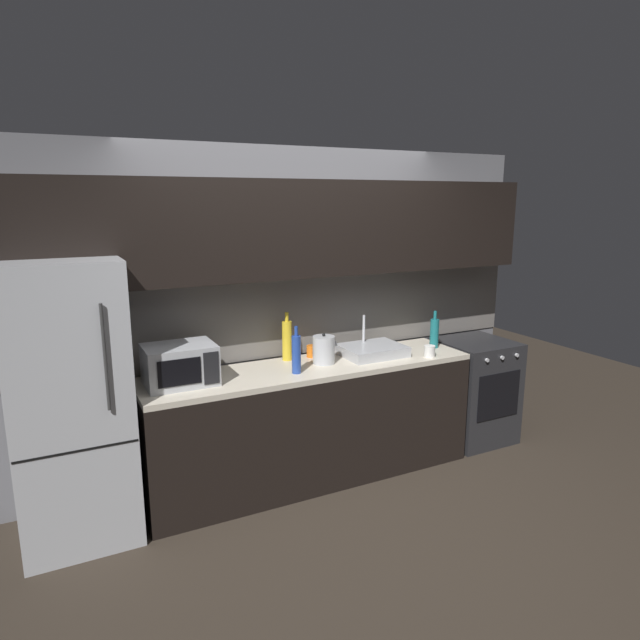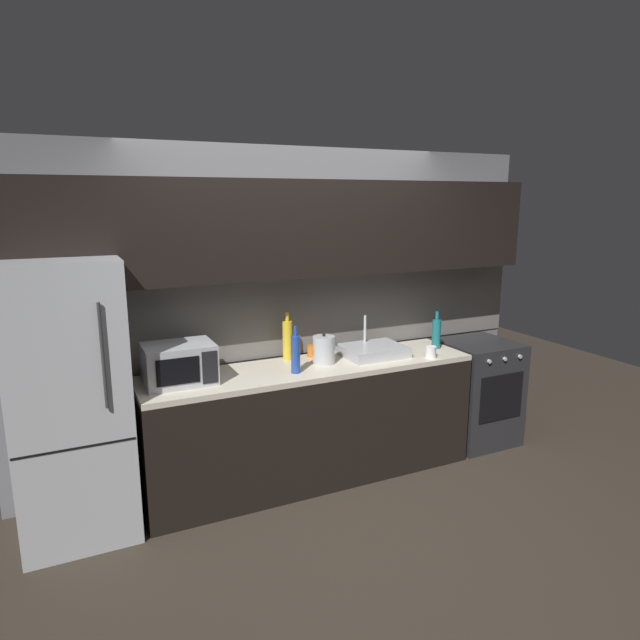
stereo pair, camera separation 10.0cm
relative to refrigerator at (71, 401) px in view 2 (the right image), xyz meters
The scene contains 13 objects.
ground_plane 2.08m from the refrigerator, 28.68° to the right, with size 10.00×10.00×0.00m, color #2D261E.
back_wall 1.80m from the refrigerator, 10.27° to the left, with size 4.27×0.44×2.50m.
counter_run 1.70m from the refrigerator, ahead, with size 2.53×0.60×0.90m.
refrigerator is the anchor object (origin of this frame).
oven_range 3.28m from the refrigerator, ahead, with size 0.60×0.62×0.90m.
microwave 0.70m from the refrigerator, ahead, with size 0.46×0.35×0.27m.
sink_basin 2.20m from the refrigerator, ahead, with size 0.48×0.38×0.30m.
kettle 1.76m from the refrigerator, ahead, with size 0.20×0.17×0.23m.
wine_bottle_yellow 1.57m from the refrigerator, ahead, with size 0.08×0.08×0.37m.
wine_bottle_blue 1.48m from the refrigerator, ahead, with size 0.07×0.07×0.34m.
wine_bottle_teal 2.79m from the refrigerator, ahead, with size 0.07×0.07×0.31m.
mug_orange 1.77m from the refrigerator, ahead, with size 0.08×0.08×0.09m, color orange.
mug_white 2.58m from the refrigerator, ahead, with size 0.09×0.09×0.09m, color silver.
Camera 2 is at (-1.66, -2.72, 2.12)m, focal length 31.32 mm.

